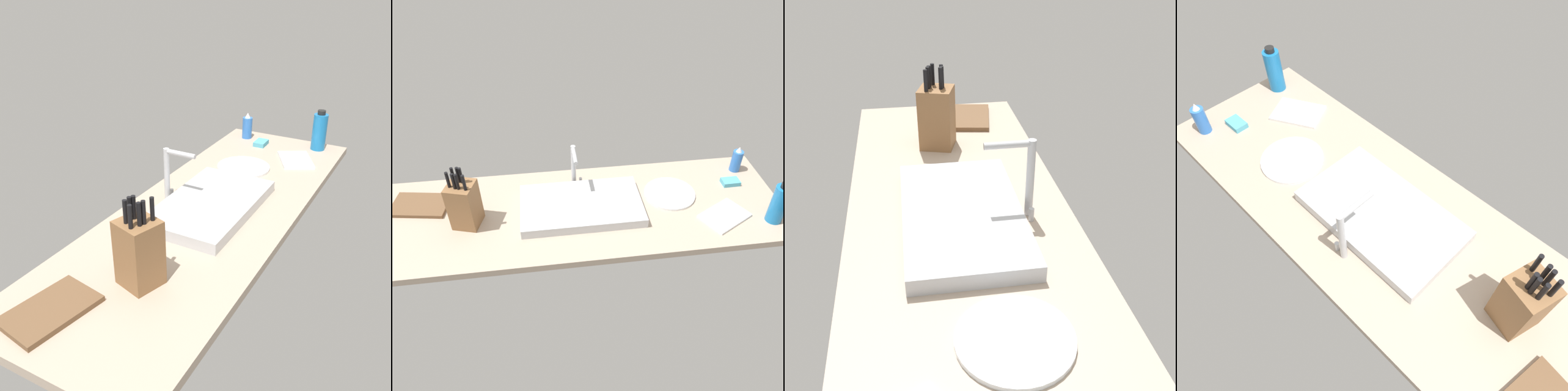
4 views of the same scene
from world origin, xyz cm
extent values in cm
cube|color=tan|center=(0.00, 0.00, 1.75)|extent=(195.94, 66.27, 3.50)
cube|color=#B7BABF|center=(-0.88, 0.38, 5.88)|extent=(58.21, 33.61, 4.75)
cylinder|color=#B7BABF|center=(-2.34, 19.80, 15.43)|extent=(2.40, 2.40, 23.86)
cylinder|color=#B7BABF|center=(-2.34, 13.12, 26.36)|extent=(2.00, 13.37, 2.00)
cylinder|color=#B7BABF|center=(1.16, 19.80, 5.50)|extent=(1.60, 1.60, 4.00)
cube|color=brown|center=(-54.32, -2.43, 14.73)|extent=(14.50, 14.64, 22.46)
cylinder|color=black|center=(-58.36, -3.03, 29.81)|extent=(1.74, 1.74, 7.69)
cylinder|color=black|center=(-56.61, 0.36, 29.81)|extent=(1.74, 1.74, 7.69)
cylinder|color=black|center=(-55.87, -4.41, 29.81)|extent=(1.74, 1.74, 7.69)
cylinder|color=black|center=(-54.36, -0.37, 29.81)|extent=(1.74, 1.74, 7.69)
cylinder|color=black|center=(-54.34, -4.95, 29.81)|extent=(1.74, 1.74, 7.69)
cylinder|color=black|center=(-53.14, -0.61, 29.81)|extent=(1.74, 1.74, 7.69)
cylinder|color=black|center=(-51.30, -5.96, 29.81)|extent=(1.74, 1.74, 7.69)
cube|color=brown|center=(-78.92, 12.58, 4.40)|extent=(29.33, 21.20, 1.80)
cylinder|color=blue|center=(86.26, 21.21, 9.46)|extent=(5.52, 5.52, 11.93)
cone|color=silver|center=(86.26, 21.21, 16.83)|extent=(3.04, 3.04, 2.80)
cylinder|color=#1970B7|center=(88.15, -19.41, 13.16)|extent=(7.52, 7.52, 19.32)
cylinder|color=black|center=(88.15, -19.41, 23.92)|extent=(4.14, 4.14, 2.20)
cylinder|color=white|center=(45.03, 5.32, 4.10)|extent=(25.66, 25.66, 1.20)
cube|color=white|center=(66.25, -14.38, 4.10)|extent=(26.45, 23.80, 1.20)
cube|color=#4CA3BC|center=(79.14, 9.69, 4.70)|extent=(9.11, 6.16, 2.40)
camera|label=1|loc=(-152.11, -75.98, 96.52)|focal=43.10mm
camera|label=2|loc=(-17.29, -145.82, 134.49)|focal=37.04mm
camera|label=3|loc=(115.27, -13.20, 81.91)|focal=44.86mm
camera|label=4|loc=(-54.24, 57.92, 121.15)|focal=35.50mm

